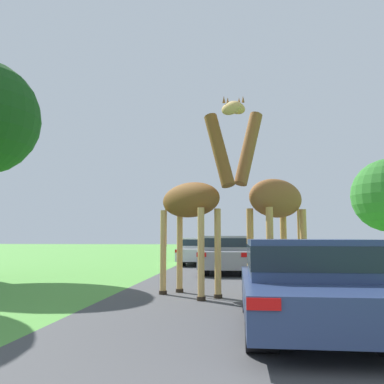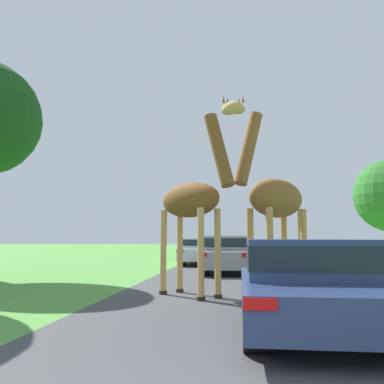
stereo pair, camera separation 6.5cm
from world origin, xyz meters
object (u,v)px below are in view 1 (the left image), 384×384
(giraffe_near_road, at_px, (194,200))
(giraffe_companion, at_px, (273,200))
(car_far_ahead, at_px, (225,253))
(car_lead_maroon, at_px, (307,281))
(car_queue_left, at_px, (211,247))
(car_queue_right, at_px, (200,250))

(giraffe_near_road, distance_m, giraffe_companion, 1.99)
(giraffe_companion, bearing_deg, car_far_ahead, -31.30)
(giraffe_companion, xyz_separation_m, car_lead_maroon, (0.17, -3.67, -1.60))
(giraffe_near_road, relative_size, car_lead_maroon, 1.03)
(giraffe_companion, distance_m, car_far_ahead, 6.67)
(car_lead_maroon, distance_m, car_queue_left, 22.04)
(car_queue_right, relative_size, car_queue_left, 0.96)
(giraffe_companion, relative_size, car_lead_maroon, 1.06)
(giraffe_companion, bearing_deg, car_queue_right, -29.17)
(giraffe_near_road, height_order, car_lead_maroon, giraffe_near_road)
(car_far_ahead, bearing_deg, giraffe_near_road, -94.67)
(giraffe_companion, distance_m, car_lead_maroon, 4.01)
(car_lead_maroon, bearing_deg, car_queue_right, 101.59)
(giraffe_near_road, distance_m, car_far_ahead, 7.01)
(car_lead_maroon, bearing_deg, giraffe_near_road, 123.44)
(giraffe_near_road, height_order, giraffe_companion, giraffe_companion)
(giraffe_companion, distance_m, car_queue_right, 11.69)
(car_queue_right, relative_size, car_far_ahead, 1.04)
(giraffe_companion, bearing_deg, car_lead_maroon, 139.16)
(giraffe_companion, relative_size, car_far_ahead, 1.07)
(giraffe_companion, bearing_deg, car_queue_left, -34.98)
(car_queue_right, distance_m, car_far_ahead, 5.10)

